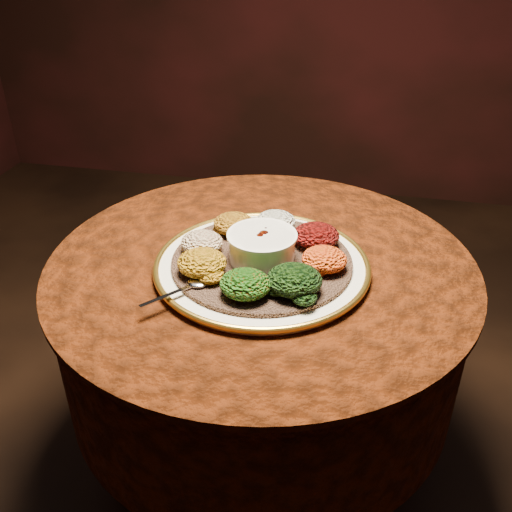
# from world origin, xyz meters

# --- Properties ---
(table) EXTENTS (0.96, 0.96, 0.73)m
(table) POSITION_xyz_m (0.00, 0.00, 0.55)
(table) COLOR black
(table) RESTS_ON ground
(platter) EXTENTS (0.54, 0.54, 0.02)m
(platter) POSITION_xyz_m (0.01, -0.04, 0.75)
(platter) COLOR white
(platter) RESTS_ON table
(injera) EXTENTS (0.48, 0.48, 0.01)m
(injera) POSITION_xyz_m (0.01, -0.04, 0.76)
(injera) COLOR brown
(injera) RESTS_ON platter
(stew_bowl) EXTENTS (0.15, 0.15, 0.06)m
(stew_bowl) POSITION_xyz_m (0.01, -0.04, 0.80)
(stew_bowl) COLOR white
(stew_bowl) RESTS_ON injera
(spoon) EXTENTS (0.11, 0.12, 0.01)m
(spoon) POSITION_xyz_m (-0.11, -0.17, 0.77)
(spoon) COLOR silver
(spoon) RESTS_ON injera
(portion_ayib) EXTENTS (0.09, 0.09, 0.04)m
(portion_ayib) POSITION_xyz_m (0.01, 0.10, 0.78)
(portion_ayib) COLOR beige
(portion_ayib) RESTS_ON injera
(portion_kitfo) EXTENTS (0.10, 0.10, 0.05)m
(portion_kitfo) POSITION_xyz_m (0.12, 0.04, 0.79)
(portion_kitfo) COLOR black
(portion_kitfo) RESTS_ON injera
(portion_tikil) EXTENTS (0.10, 0.09, 0.05)m
(portion_tikil) POSITION_xyz_m (0.14, -0.05, 0.78)
(portion_tikil) COLOR #AE690E
(portion_tikil) RESTS_ON injera
(portion_gomen) EXTENTS (0.11, 0.10, 0.05)m
(portion_gomen) POSITION_xyz_m (0.10, -0.14, 0.79)
(portion_gomen) COLOR black
(portion_gomen) RESTS_ON injera
(portion_mixveg) EXTENTS (0.10, 0.10, 0.05)m
(portion_mixveg) POSITION_xyz_m (0.00, -0.17, 0.79)
(portion_mixveg) COLOR #8F2C09
(portion_mixveg) RESTS_ON injera
(portion_kik) EXTENTS (0.10, 0.10, 0.05)m
(portion_kik) POSITION_xyz_m (-0.10, -0.12, 0.79)
(portion_kik) COLOR #BF7810
(portion_kik) RESTS_ON injera
(portion_timatim) EXTENTS (0.09, 0.09, 0.04)m
(portion_timatim) POSITION_xyz_m (-0.13, -0.03, 0.78)
(portion_timatim) COLOR maroon
(portion_timatim) RESTS_ON injera
(portion_shiro) EXTENTS (0.09, 0.09, 0.05)m
(portion_shiro) POSITION_xyz_m (-0.08, 0.06, 0.78)
(portion_shiro) COLOR #9F6713
(portion_shiro) RESTS_ON injera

